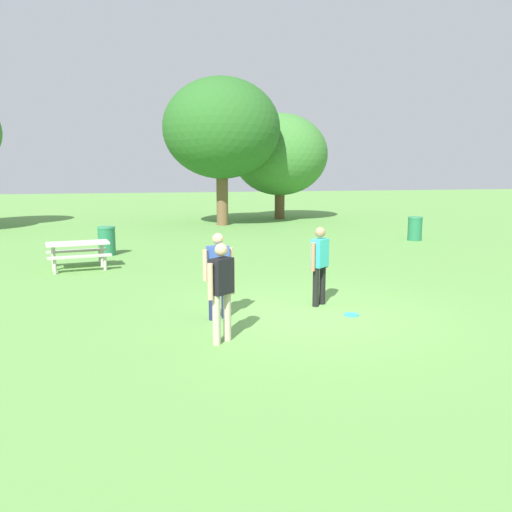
{
  "coord_description": "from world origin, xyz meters",
  "views": [
    {
      "loc": [
        -3.46,
        -9.14,
        2.77
      ],
      "look_at": [
        -0.75,
        1.23,
        1.0
      ],
      "focal_mm": 36.09,
      "sensor_mm": 36.0,
      "label": 1
    }
  ],
  "objects_px": {
    "frisbee": "(351,315)",
    "tree_far_right": "(222,129)",
    "trash_can_beside_table": "(107,241)",
    "trash_can_further_along": "(415,229)",
    "person_thrower": "(320,261)",
    "picnic_table_near": "(78,249)",
    "tree_slender_mid": "(280,155)",
    "person_bystander": "(218,270)",
    "person_catcher": "(222,286)"
  },
  "relations": [
    {
      "from": "frisbee",
      "to": "tree_far_right",
      "type": "distance_m",
      "value": 18.08
    },
    {
      "from": "trash_can_beside_table",
      "to": "trash_can_further_along",
      "type": "distance_m",
      "value": 12.0
    },
    {
      "from": "person_thrower",
      "to": "trash_can_beside_table",
      "type": "xyz_separation_m",
      "value": [
        -4.43,
        7.89,
        -0.46
      ]
    },
    {
      "from": "picnic_table_near",
      "to": "tree_slender_mid",
      "type": "bearing_deg",
      "value": 52.87
    },
    {
      "from": "person_bystander",
      "to": "tree_far_right",
      "type": "relative_size",
      "value": 0.22
    },
    {
      "from": "trash_can_beside_table",
      "to": "tree_far_right",
      "type": "xyz_separation_m",
      "value": [
        5.59,
        8.62,
        4.41
      ]
    },
    {
      "from": "picnic_table_near",
      "to": "tree_slender_mid",
      "type": "height_order",
      "value": "tree_slender_mid"
    },
    {
      "from": "person_bystander",
      "to": "trash_can_further_along",
      "type": "relative_size",
      "value": 1.71
    },
    {
      "from": "person_thrower",
      "to": "trash_can_beside_table",
      "type": "distance_m",
      "value": 9.06
    },
    {
      "from": "picnic_table_near",
      "to": "trash_can_further_along",
      "type": "distance_m",
      "value": 13.06
    },
    {
      "from": "frisbee",
      "to": "trash_can_beside_table",
      "type": "xyz_separation_m",
      "value": [
        -4.76,
        8.77,
        0.47
      ]
    },
    {
      "from": "picnic_table_near",
      "to": "trash_can_beside_table",
      "type": "height_order",
      "value": "trash_can_beside_table"
    },
    {
      "from": "person_bystander",
      "to": "tree_slender_mid",
      "type": "xyz_separation_m",
      "value": [
        7.29,
        19.59,
        2.77
      ]
    },
    {
      "from": "trash_can_beside_table",
      "to": "frisbee",
      "type": "bearing_deg",
      "value": -61.49
    },
    {
      "from": "person_catcher",
      "to": "frisbee",
      "type": "bearing_deg",
      "value": 18.88
    },
    {
      "from": "trash_can_beside_table",
      "to": "tree_slender_mid",
      "type": "height_order",
      "value": "tree_slender_mid"
    },
    {
      "from": "trash_can_further_along",
      "to": "person_catcher",
      "type": "bearing_deg",
      "value": -133.68
    },
    {
      "from": "tree_slender_mid",
      "to": "tree_far_right",
      "type": "bearing_deg",
      "value": -146.34
    },
    {
      "from": "frisbee",
      "to": "tree_far_right",
      "type": "bearing_deg",
      "value": 87.26
    },
    {
      "from": "person_catcher",
      "to": "tree_slender_mid",
      "type": "distance_m",
      "value": 22.41
    },
    {
      "from": "person_thrower",
      "to": "trash_can_further_along",
      "type": "xyz_separation_m",
      "value": [
        7.54,
        8.6,
        -0.46
      ]
    },
    {
      "from": "person_catcher",
      "to": "frisbee",
      "type": "distance_m",
      "value": 3.04
    },
    {
      "from": "trash_can_beside_table",
      "to": "tree_slender_mid",
      "type": "xyz_separation_m",
      "value": [
        9.51,
        11.23,
        3.23
      ]
    },
    {
      "from": "picnic_table_near",
      "to": "tree_far_right",
      "type": "bearing_deg",
      "value": 59.92
    },
    {
      "from": "frisbee",
      "to": "tree_slender_mid",
      "type": "height_order",
      "value": "tree_slender_mid"
    },
    {
      "from": "person_catcher",
      "to": "person_bystander",
      "type": "xyz_separation_m",
      "value": [
        0.19,
        1.35,
        0.0
      ]
    },
    {
      "from": "person_bystander",
      "to": "trash_can_further_along",
      "type": "distance_m",
      "value": 13.33
    },
    {
      "from": "frisbee",
      "to": "tree_slender_mid",
      "type": "xyz_separation_m",
      "value": [
        4.75,
        20.0,
        3.7
      ]
    },
    {
      "from": "frisbee",
      "to": "picnic_table_near",
      "type": "distance_m",
      "value": 8.5
    },
    {
      "from": "person_thrower",
      "to": "person_catcher",
      "type": "height_order",
      "value": "same"
    },
    {
      "from": "trash_can_beside_table",
      "to": "tree_far_right",
      "type": "bearing_deg",
      "value": 57.03
    },
    {
      "from": "person_thrower",
      "to": "trash_can_further_along",
      "type": "distance_m",
      "value": 11.45
    },
    {
      "from": "person_thrower",
      "to": "trash_can_further_along",
      "type": "bearing_deg",
      "value": 48.76
    },
    {
      "from": "frisbee",
      "to": "picnic_table_near",
      "type": "height_order",
      "value": "picnic_table_near"
    },
    {
      "from": "person_thrower",
      "to": "tree_far_right",
      "type": "height_order",
      "value": "tree_far_right"
    },
    {
      "from": "person_catcher",
      "to": "tree_slender_mid",
      "type": "xyz_separation_m",
      "value": [
        7.49,
        20.94,
        2.77
      ]
    },
    {
      "from": "person_thrower",
      "to": "person_bystander",
      "type": "relative_size",
      "value": 1.0
    },
    {
      "from": "person_catcher",
      "to": "trash_can_beside_table",
      "type": "relative_size",
      "value": 1.71
    },
    {
      "from": "person_thrower",
      "to": "frisbee",
      "type": "bearing_deg",
      "value": -69.59
    },
    {
      "from": "person_thrower",
      "to": "tree_slender_mid",
      "type": "bearing_deg",
      "value": 75.12
    },
    {
      "from": "person_thrower",
      "to": "frisbee",
      "type": "height_order",
      "value": "person_thrower"
    },
    {
      "from": "tree_slender_mid",
      "to": "person_bystander",
      "type": "bearing_deg",
      "value": -110.43
    },
    {
      "from": "trash_can_beside_table",
      "to": "tree_far_right",
      "type": "height_order",
      "value": "tree_far_right"
    },
    {
      "from": "person_thrower",
      "to": "picnic_table_near",
      "type": "xyz_separation_m",
      "value": [
        -5.17,
        5.58,
        -0.38
      ]
    },
    {
      "from": "person_thrower",
      "to": "frisbee",
      "type": "relative_size",
      "value": 5.84
    },
    {
      "from": "person_thrower",
      "to": "picnic_table_near",
      "type": "bearing_deg",
      "value": 132.8
    },
    {
      "from": "person_bystander",
      "to": "trash_can_further_along",
      "type": "bearing_deg",
      "value": 42.91
    },
    {
      "from": "person_bystander",
      "to": "tree_slender_mid",
      "type": "relative_size",
      "value": 0.27
    },
    {
      "from": "trash_can_beside_table",
      "to": "picnic_table_near",
      "type": "bearing_deg",
      "value": -107.69
    },
    {
      "from": "picnic_table_near",
      "to": "tree_far_right",
      "type": "height_order",
      "value": "tree_far_right"
    }
  ]
}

